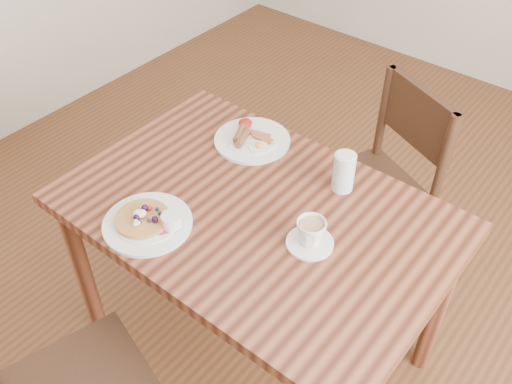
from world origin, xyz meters
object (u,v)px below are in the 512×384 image
pancake_plate (149,222)px  water_glass (344,172)px  teacup_saucer (311,234)px  breakfast_plate (251,139)px  chair_far (378,181)px  dining_table (256,231)px

pancake_plate → water_glass: 0.62m
pancake_plate → teacup_saucer: (0.42, 0.24, 0.03)m
breakfast_plate → pancake_plate: bearing=-87.0°
pancake_plate → breakfast_plate: size_ratio=1.00×
breakfast_plate → teacup_saucer: size_ratio=1.93×
chair_far → pancake_plate: 0.98m
teacup_saucer → chair_far: bearing=99.2°
dining_table → pancake_plate: bearing=-128.5°
pancake_plate → chair_far: bearing=70.6°
dining_table → breakfast_plate: (-0.23, 0.26, 0.11)m
chair_far → water_glass: bearing=120.6°
teacup_saucer → water_glass: bearing=102.9°
pancake_plate → teacup_saucer: size_ratio=1.93×
dining_table → water_glass: water_glass is taller
dining_table → water_glass: bearing=58.5°
chair_far → breakfast_plate: bearing=71.8°
teacup_saucer → breakfast_plate: bearing=148.4°
pancake_plate → dining_table: bearing=51.5°
dining_table → chair_far: bearing=80.3°
teacup_saucer → water_glass: 0.27m
breakfast_plate → water_glass: size_ratio=2.03×
pancake_plate → teacup_saucer: bearing=29.9°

